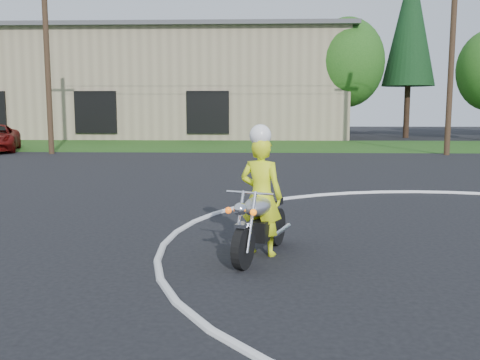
{
  "coord_description": "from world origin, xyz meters",
  "views": [
    {
      "loc": [
        -4.34,
        -5.94,
        2.39
      ],
      "look_at": [
        -4.69,
        3.44,
        1.1
      ],
      "focal_mm": 40.0,
      "sensor_mm": 36.0,
      "label": 1
    }
  ],
  "objects": [
    {
      "name": "warehouse",
      "position": [
        -18.0,
        39.99,
        4.16
      ],
      "size": [
        41.0,
        17.0,
        8.3
      ],
      "color": "tan",
      "rests_on": "ground"
    },
    {
      "name": "utility_poles",
      "position": [
        5.0,
        21.0,
        5.2
      ],
      "size": [
        41.6,
        1.12,
        10.0
      ],
      "color": "#473321",
      "rests_on": "ground"
    },
    {
      "name": "grass_strip",
      "position": [
        0.0,
        27.0,
        0.01
      ],
      "size": [
        120.0,
        10.0,
        0.02
      ],
      "primitive_type": "cube",
      "color": "#1E4714",
      "rests_on": "ground"
    },
    {
      "name": "primary_motorcycle",
      "position": [
        -4.32,
        2.4,
        0.55
      ],
      "size": [
        1.06,
        2.08,
        1.14
      ],
      "rotation": [
        0.0,
        0.0,
        -0.36
      ],
      "color": "black",
      "rests_on": "ground"
    },
    {
      "name": "rider_primary_grp",
      "position": [
        -4.31,
        2.53,
        1.02
      ],
      "size": [
        0.82,
        0.68,
        2.12
      ],
      "rotation": [
        0.0,
        0.0,
        -0.36
      ],
      "color": "#EBFF1A",
      "rests_on": "ground"
    }
  ]
}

